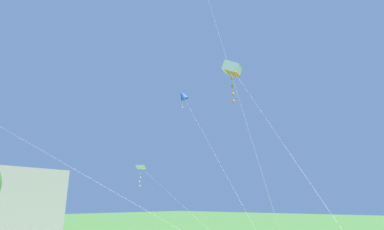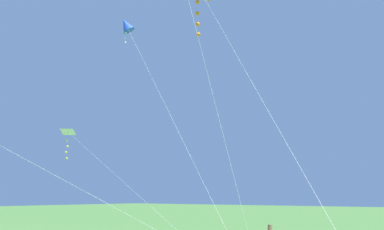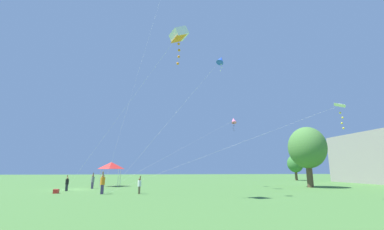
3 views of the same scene
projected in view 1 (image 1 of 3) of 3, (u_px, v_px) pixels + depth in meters
kite_white_box_1 at (232, 70)px, 23.62m from camera, size 11.39×12.42×14.72m
kite_white_delta_2 at (141, 168)px, 31.67m from camera, size 8.80×20.21×7.91m
kite_blue_diamond_4 at (183, 96)px, 24.88m from camera, size 4.72×10.78×13.04m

